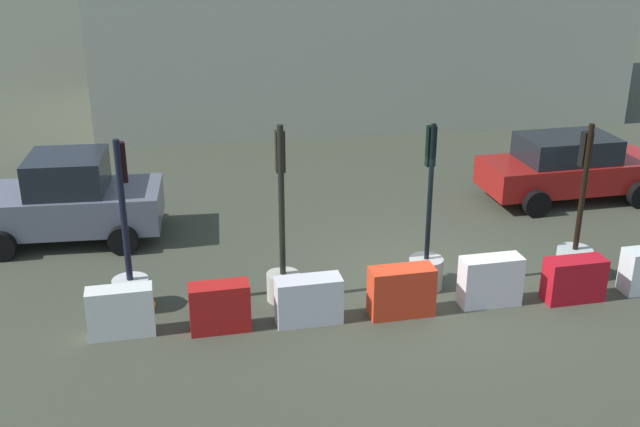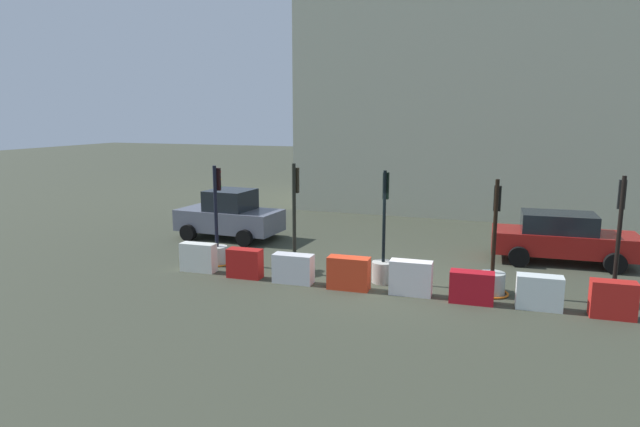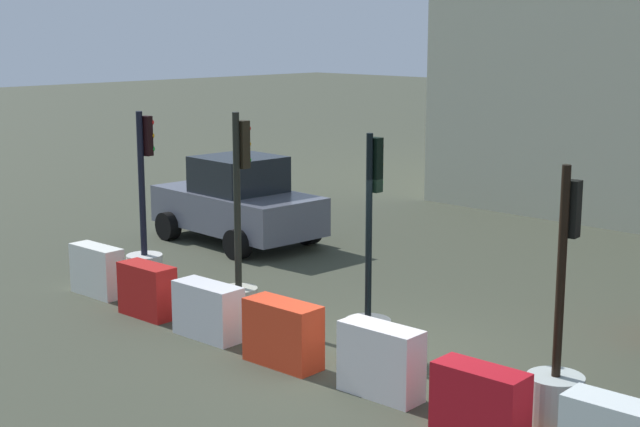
{
  "view_description": "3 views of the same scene",
  "coord_description": "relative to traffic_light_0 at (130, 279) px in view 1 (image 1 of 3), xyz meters",
  "views": [
    {
      "loc": [
        -4.18,
        -12.25,
        6.49
      ],
      "look_at": [
        -1.96,
        0.59,
        1.31
      ],
      "focal_mm": 42.87,
      "sensor_mm": 36.0,
      "label": 1
    },
    {
      "loc": [
        3.29,
        -14.61,
        4.6
      ],
      "look_at": [
        -2.19,
        0.5,
        1.71
      ],
      "focal_mm": 31.04,
      "sensor_mm": 36.0,
      "label": 2
    },
    {
      "loc": [
        7.8,
        -9.18,
        4.45
      ],
      "look_at": [
        -1.56,
        0.44,
        1.77
      ],
      "focal_mm": 52.09,
      "sensor_mm": 36.0,
      "label": 3
    }
  ],
  "objects": [
    {
      "name": "traffic_light_0",
      "position": [
        0.0,
        0.0,
        0.0
      ],
      "size": [
        0.8,
        0.8,
        3.07
      ],
      "color": "silver",
      "rests_on": "ground_plane"
    },
    {
      "name": "traffic_light_2",
      "position": [
        5.29,
        -0.1,
        0.0
      ],
      "size": [
        0.63,
        0.63,
        3.11
      ],
      "color": "#ADACA3",
      "rests_on": "ground_plane"
    },
    {
      "name": "car_red_compact",
      "position": [
        10.05,
        3.82,
        0.23
      ],
      "size": [
        4.36,
        2.2,
        1.58
      ],
      "color": "maroon",
      "rests_on": "ground_plane"
    },
    {
      "name": "construction_barrier_4",
      "position": [
        6.21,
        -0.92,
        -0.12
      ],
      "size": [
        1.1,
        0.46,
        0.9
      ],
      "color": "white",
      "rests_on": "ground_plane"
    },
    {
      "name": "construction_barrier_5",
      "position": [
        7.74,
        -1.02,
        -0.17
      ],
      "size": [
        1.08,
        0.49,
        0.79
      ],
      "color": "red",
      "rests_on": "ground_plane"
    },
    {
      "name": "construction_barrier_2",
      "position": [
        2.97,
        -1.0,
        -0.16
      ],
      "size": [
        1.13,
        0.49,
        0.81
      ],
      "color": "silver",
      "rests_on": "ground_plane"
    },
    {
      "name": "construction_barrier_1",
      "position": [
        1.48,
        -1.01,
        -0.15
      ],
      "size": [
        1.01,
        0.46,
        0.83
      ],
      "color": "red",
      "rests_on": "ground_plane"
    },
    {
      "name": "traffic_light_1",
      "position": [
        2.65,
        -0.11,
        0.13
      ],
      "size": [
        0.59,
        0.59,
        3.22
      ],
      "color": "#B5B4A0",
      "rests_on": "ground_plane"
    },
    {
      "name": "construction_barrier_0",
      "position": [
        -0.11,
        -0.9,
        -0.14
      ],
      "size": [
        1.08,
        0.43,
        0.85
      ],
      "color": "white",
      "rests_on": "ground_plane"
    },
    {
      "name": "car_grey_saloon",
      "position": [
        -1.43,
        3.38,
        0.29
      ],
      "size": [
        3.9,
        2.3,
        1.83
      ],
      "color": "slate",
      "rests_on": "ground_plane"
    },
    {
      "name": "traffic_light_3",
      "position": [
        8.18,
        -0.16,
        -0.06
      ],
      "size": [
        0.88,
        0.88,
        3.0
      ],
      "color": "#ADB7B2",
      "rests_on": "ground_plane"
    },
    {
      "name": "ground_plane",
      "position": [
        5.4,
        0.02,
        -0.57
      ],
      "size": [
        120.0,
        120.0,
        0.0
      ],
      "primitive_type": "plane",
      "color": "#3C4031"
    },
    {
      "name": "construction_barrier_3",
      "position": [
        4.57,
        -1.01,
        -0.13
      ],
      "size": [
        1.13,
        0.5,
        0.87
      ],
      "color": "red",
      "rests_on": "ground_plane"
    }
  ]
}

